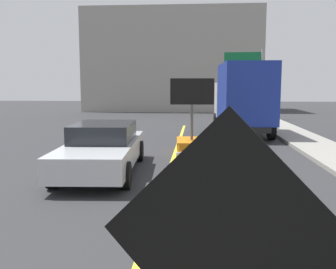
% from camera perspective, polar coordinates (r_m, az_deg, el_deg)
% --- Properties ---
extents(lane_center_stripe, '(0.14, 36.00, 0.01)m').
position_cam_1_polar(lane_center_stripe, '(5.91, -3.89, -17.14)').
color(lane_center_stripe, yellow).
rests_on(lane_center_stripe, ground).
extents(roadwork_sign, '(1.59, 0.43, 2.33)m').
position_cam_1_polar(roadwork_sign, '(2.44, 8.75, -16.39)').
color(roadwork_sign, '#593819').
rests_on(roadwork_sign, ground).
extents(arrow_board_trailer, '(1.60, 1.86, 2.70)m').
position_cam_1_polar(arrow_board_trailer, '(14.23, 3.54, -0.64)').
color(arrow_board_trailer, orange).
rests_on(arrow_board_trailer, ground).
extents(box_truck, '(2.57, 6.72, 3.47)m').
position_cam_1_polar(box_truck, '(19.36, 11.02, 5.44)').
color(box_truck, black).
rests_on(box_truck, ground).
extents(pickup_car, '(2.19, 5.24, 1.38)m').
position_cam_1_polar(pickup_car, '(10.97, -9.65, -1.97)').
color(pickup_car, silver).
rests_on(pickup_car, ground).
extents(highway_guide_sign, '(2.79, 0.23, 5.00)m').
position_cam_1_polar(highway_guide_sign, '(28.48, 12.21, 9.12)').
color(highway_guide_sign, gray).
rests_on(highway_guide_sign, ground).
extents(far_building_block, '(16.50, 7.64, 9.47)m').
position_cam_1_polar(far_building_block, '(38.48, 0.80, 10.73)').
color(far_building_block, gray).
rests_on(far_building_block, ground).
extents(traffic_cone_mid_lane, '(0.36, 0.36, 0.74)m').
position_cam_1_polar(traffic_cone_mid_lane, '(6.52, 0.86, -11.32)').
color(traffic_cone_mid_lane, black).
rests_on(traffic_cone_mid_lane, ground).
extents(traffic_cone_far_lane, '(0.36, 0.36, 0.66)m').
position_cam_1_polar(traffic_cone_far_lane, '(8.94, 0.96, -6.45)').
color(traffic_cone_far_lane, black).
rests_on(traffic_cone_far_lane, ground).
extents(traffic_cone_curbside, '(0.36, 0.36, 0.72)m').
position_cam_1_polar(traffic_cone_curbside, '(11.61, 1.61, -3.09)').
color(traffic_cone_curbside, black).
rests_on(traffic_cone_curbside, ground).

